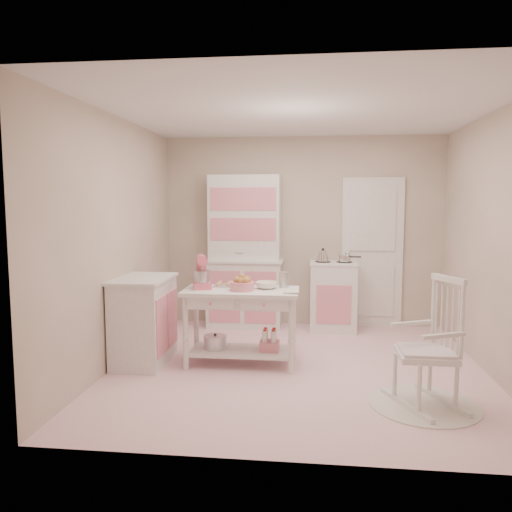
# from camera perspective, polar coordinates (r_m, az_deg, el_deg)

# --- Properties ---
(room_shell) EXTENTS (3.84, 3.84, 2.62)m
(room_shell) POSITION_cam_1_polar(r_m,az_deg,el_deg) (5.04, 4.88, 5.45)
(room_shell) COLOR pink
(room_shell) RESTS_ON ground
(door) EXTENTS (0.82, 0.05, 2.04)m
(door) POSITION_cam_1_polar(r_m,az_deg,el_deg) (6.98, 13.10, 0.36)
(door) COLOR white
(door) RESTS_ON ground
(hutch) EXTENTS (1.06, 0.50, 2.08)m
(hutch) POSITION_cam_1_polar(r_m,az_deg,el_deg) (6.79, -1.32, 0.53)
(hutch) COLOR white
(hutch) RESTS_ON ground
(stove) EXTENTS (0.62, 0.57, 0.92)m
(stove) POSITION_cam_1_polar(r_m,az_deg,el_deg) (6.77, 8.78, -4.53)
(stove) COLOR white
(stove) RESTS_ON ground
(base_cabinet) EXTENTS (0.54, 0.84, 0.92)m
(base_cabinet) POSITION_cam_1_polar(r_m,az_deg,el_deg) (5.47, -12.70, -7.18)
(base_cabinet) COLOR white
(base_cabinet) RESTS_ON ground
(lace_rug) EXTENTS (0.92, 0.92, 0.01)m
(lace_rug) POSITION_cam_1_polar(r_m,az_deg,el_deg) (4.62, 18.64, -15.80)
(lace_rug) COLOR white
(lace_rug) RESTS_ON ground
(rocking_chair) EXTENTS (0.74, 0.85, 1.10)m
(rocking_chair) POSITION_cam_1_polar(r_m,az_deg,el_deg) (4.45, 18.88, -9.29)
(rocking_chair) COLOR white
(rocking_chair) RESTS_ON ground
(work_table) EXTENTS (1.20, 0.60, 0.80)m
(work_table) POSITION_cam_1_polar(r_m,az_deg,el_deg) (5.32, -1.71, -8.09)
(work_table) COLOR white
(work_table) RESTS_ON ground
(stand_mixer) EXTENTS (0.28, 0.33, 0.34)m
(stand_mixer) POSITION_cam_1_polar(r_m,az_deg,el_deg) (5.30, -6.20, -1.88)
(stand_mixer) COLOR #ED647B
(stand_mixer) RESTS_ON work_table
(cookie_tray) EXTENTS (0.34, 0.24, 0.02)m
(cookie_tray) POSITION_cam_1_polar(r_m,az_deg,el_deg) (5.43, -3.02, -3.39)
(cookie_tray) COLOR silver
(cookie_tray) RESTS_ON work_table
(bread_basket) EXTENTS (0.25, 0.25, 0.09)m
(bread_basket) POSITION_cam_1_polar(r_m,az_deg,el_deg) (5.17, -1.58, -3.45)
(bread_basket) COLOR pink
(bread_basket) RESTS_ON work_table
(mixing_bowl) EXTENTS (0.23, 0.23, 0.07)m
(mixing_bowl) POSITION_cam_1_polar(r_m,az_deg,el_deg) (5.27, 1.20, -3.36)
(mixing_bowl) COLOR white
(mixing_bowl) RESTS_ON work_table
(metal_pitcher) EXTENTS (0.10, 0.10, 0.17)m
(metal_pitcher) POSITION_cam_1_polar(r_m,az_deg,el_deg) (5.33, 3.21, -2.73)
(metal_pitcher) COLOR silver
(metal_pitcher) RESTS_ON work_table
(recipe_book) EXTENTS (0.17, 0.22, 0.02)m
(recipe_book) POSITION_cam_1_polar(r_m,az_deg,el_deg) (5.07, 3.14, -4.07)
(recipe_book) COLOR white
(recipe_book) RESTS_ON work_table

